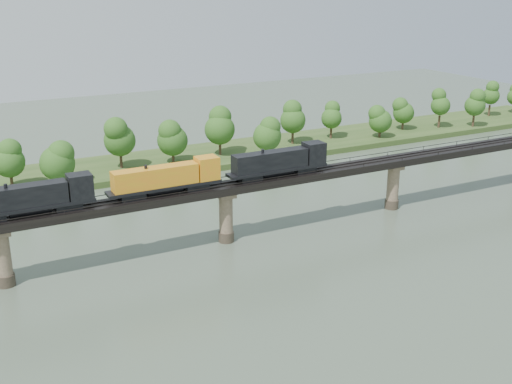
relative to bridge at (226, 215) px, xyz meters
name	(u,v)px	position (x,y,z in m)	size (l,w,h in m)	color
ground	(309,309)	(0.00, -30.00, -5.46)	(400.00, 400.00, 0.00)	#3D4C3B
far_bank	(138,166)	(0.00, 55.00, -4.66)	(300.00, 24.00, 1.60)	#2F461C
bridge	(226,215)	(0.00, 0.00, 0.00)	(236.00, 30.00, 11.50)	#473A2D
bridge_superstructure	(225,183)	(0.00, 0.00, 6.33)	(220.00, 4.90, 0.75)	black
far_treeline	(110,144)	(-8.21, 50.52, 3.37)	(289.06, 17.54, 13.60)	#382619
freight_train	(123,185)	(-19.35, 0.00, 8.81)	(84.38, 3.29, 5.81)	black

